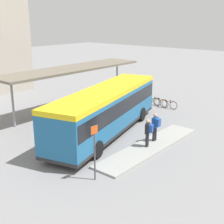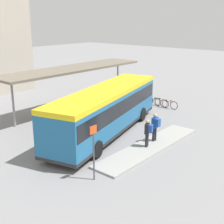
{
  "view_description": "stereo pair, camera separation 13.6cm",
  "coord_description": "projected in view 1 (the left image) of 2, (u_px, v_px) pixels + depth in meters",
  "views": [
    {
      "loc": [
        -15.14,
        -13.21,
        7.61
      ],
      "look_at": [
        0.6,
        0.0,
        1.41
      ],
      "focal_mm": 50.0,
      "sensor_mm": 36.0,
      "label": 1
    },
    {
      "loc": [
        -15.05,
        -13.31,
        7.61
      ],
      "look_at": [
        0.6,
        0.0,
        1.41
      ],
      "focal_mm": 50.0,
      "sensor_mm": 36.0,
      "label": 2
    }
  ],
  "objects": [
    {
      "name": "ground_plane",
      "position": [
        106.0,
        133.0,
        21.43
      ],
      "size": [
        120.0,
        120.0,
        0.0
      ],
      "primitive_type": "plane",
      "color": "gray"
    },
    {
      "name": "curb_island",
      "position": [
        150.0,
        146.0,
        19.11
      ],
      "size": [
        8.83,
        1.8,
        0.12
      ],
      "color": "#9E9E99",
      "rests_on": "ground_plane"
    },
    {
      "name": "city_bus",
      "position": [
        106.0,
        108.0,
        20.91
      ],
      "size": [
        12.25,
        5.63,
        3.13
      ],
      "rotation": [
        0.0,
        0.0,
        0.26
      ],
      "color": "#1E6093",
      "rests_on": "ground_plane"
    },
    {
      "name": "pedestrian_waiting",
      "position": [
        148.0,
        131.0,
        18.69
      ],
      "size": [
        0.48,
        0.53,
        1.72
      ],
      "rotation": [
        0.0,
        0.0,
        1.89
      ],
      "color": "#232328",
      "rests_on": "curb_island"
    },
    {
      "name": "pedestrian_companion",
      "position": [
        156.0,
        125.0,
        19.56
      ],
      "size": [
        0.44,
        0.46,
        1.81
      ],
      "rotation": [
        0.0,
        0.0,
        1.58
      ],
      "color": "#232328",
      "rests_on": "curb_island"
    },
    {
      "name": "bicycle_red",
      "position": [
        168.0,
        104.0,
        27.31
      ],
      "size": [
        0.48,
        1.74,
        0.75
      ],
      "rotation": [
        0.0,
        0.0,
        1.56
      ],
      "color": "black",
      "rests_on": "ground_plane"
    },
    {
      "name": "bicycle_orange",
      "position": [
        161.0,
        102.0,
        27.86
      ],
      "size": [
        0.48,
        1.73,
        0.75
      ],
      "rotation": [
        0.0,
        0.0,
        -1.7
      ],
      "color": "black",
      "rests_on": "ground_plane"
    },
    {
      "name": "bicycle_green",
      "position": [
        153.0,
        101.0,
        28.46
      ],
      "size": [
        0.48,
        1.64,
        0.71
      ],
      "rotation": [
        0.0,
        0.0,
        1.45
      ],
      "color": "black",
      "rests_on": "ground_plane"
    },
    {
      "name": "bicycle_blue",
      "position": [
        144.0,
        100.0,
        28.72
      ],
      "size": [
        0.48,
        1.67,
        0.73
      ],
      "rotation": [
        0.0,
        0.0,
        -1.4
      ],
      "color": "black",
      "rests_on": "ground_plane"
    },
    {
      "name": "station_shelter",
      "position": [
        73.0,
        69.0,
        26.11
      ],
      "size": [
        13.92,
        3.17,
        3.64
      ],
      "color": "#706656",
      "rests_on": "ground_plane"
    },
    {
      "name": "potted_planter_near_shelter",
      "position": [
        62.0,
        117.0,
        22.96
      ],
      "size": [
        0.78,
        0.78,
        1.25
      ],
      "color": "slate",
      "rests_on": "ground_plane"
    },
    {
      "name": "platform_sign",
      "position": [
        95.0,
        150.0,
        14.87
      ],
      "size": [
        0.44,
        0.08,
        2.8
      ],
      "color": "#4C4C51",
      "rests_on": "ground_plane"
    }
  ]
}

